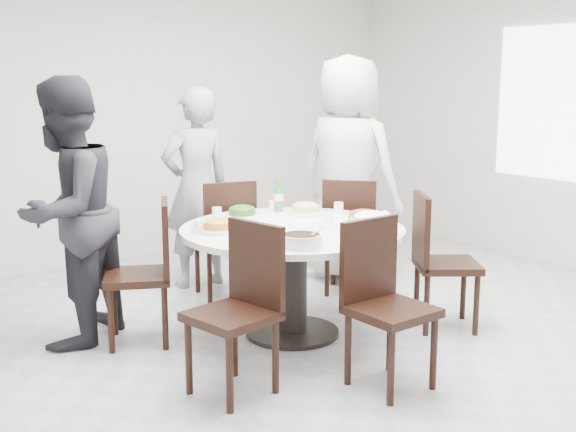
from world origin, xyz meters
TOP-DOWN VIEW (x-y plane):
  - floor at (0.00, 0.00)m, footprint 6.00×6.00m
  - wall_back at (0.00, 3.00)m, footprint 6.00×0.01m
  - dining_table at (-0.12, 0.34)m, footprint 1.50×1.50m
  - chair_ne at (0.86, 0.86)m, footprint 0.59×0.59m
  - chair_n at (-0.04, 1.38)m, footprint 0.50×0.50m
  - chair_nw at (-1.03, 0.82)m, footprint 0.56×0.56m
  - chair_sw at (-0.95, -0.22)m, footprint 0.49×0.49m
  - chair_s at (-0.18, -0.67)m, footprint 0.43×0.43m
  - chair_se at (0.83, -0.18)m, footprint 0.59×0.59m
  - diner_right at (1.08, 1.16)m, footprint 0.87×1.08m
  - diner_middle at (-0.05, 1.77)m, footprint 0.63×0.44m
  - diner_left at (-1.38, 1.10)m, footprint 1.08×1.04m
  - dish_greens at (-0.22, 0.81)m, footprint 0.25×0.25m
  - dish_pale at (0.22, 0.65)m, footprint 0.25×0.25m
  - dish_orange at (-0.61, 0.50)m, footprint 0.24×0.24m
  - dish_redbrown at (0.35, 0.15)m, footprint 0.28×0.28m
  - dish_tofu at (-0.56, 0.12)m, footprint 0.29×0.29m
  - rice_bowl at (0.14, -0.15)m, footprint 0.27×0.27m
  - soup_bowl at (-0.41, -0.14)m, footprint 0.25×0.25m
  - beverage_bottle at (0.14, 0.87)m, footprint 0.07×0.07m
  - tea_cups at (-0.16, 0.94)m, footprint 0.07×0.07m
  - chopsticks at (-0.14, 1.00)m, footprint 0.24×0.04m

SIDE VIEW (x-z plane):
  - floor at x=0.00m, z-range -0.01..0.01m
  - dining_table at x=-0.12m, z-range 0.00..0.75m
  - chair_ne at x=0.86m, z-range 0.00..0.95m
  - chair_n at x=-0.04m, z-range 0.00..0.95m
  - chair_nw at x=-1.03m, z-range 0.00..0.95m
  - chair_sw at x=-0.95m, z-range 0.00..0.95m
  - chair_s at x=-0.18m, z-range 0.00..0.95m
  - chair_se at x=0.83m, z-range 0.00..0.95m
  - chopsticks at x=-0.14m, z-range 0.75..0.76m
  - dish_orange at x=-0.61m, z-range 0.75..0.81m
  - dish_greens at x=-0.22m, z-range 0.75..0.81m
  - dish_pale at x=0.22m, z-range 0.75..0.82m
  - dish_redbrown at x=0.35m, z-range 0.75..0.82m
  - dish_tofu at x=-0.56m, z-range 0.75..0.83m
  - soup_bowl at x=-0.41m, z-range 0.75..0.83m
  - tea_cups at x=-0.16m, z-range 0.75..0.83m
  - rice_bowl at x=0.14m, z-range 0.75..0.86m
  - diner_middle at x=-0.05m, z-range 0.00..1.66m
  - diner_left at x=-1.38m, z-range 0.00..1.75m
  - beverage_bottle at x=0.14m, z-range 0.75..1.00m
  - diner_right at x=1.08m, z-range 0.00..1.92m
  - wall_back at x=0.00m, z-range 0.00..2.80m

